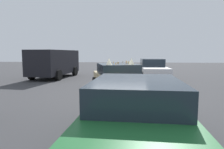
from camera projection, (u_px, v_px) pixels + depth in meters
ground_plane at (119, 95)px, 8.59m from camera, size 60.00×60.00×0.00m
art_car_decorated at (118, 79)px, 8.58m from camera, size 4.88×3.00×1.63m
parked_van_far_right at (55, 62)px, 14.54m from camera, size 5.04×2.58×2.06m
parked_sedan_behind_left at (136, 119)px, 3.42m from camera, size 4.41×2.09×1.35m
parked_sedan_far_left at (152, 69)px, 13.88m from camera, size 4.54×2.08×1.42m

